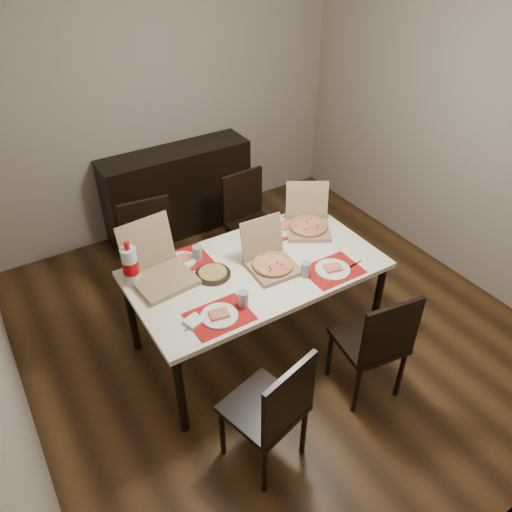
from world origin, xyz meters
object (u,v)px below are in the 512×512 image
Objects in this scene: dining_table at (256,274)px; chair_far_right at (250,218)px; pizza_box_center at (271,261)px; chair_far_left at (153,250)px; chair_near_left at (273,409)px; chair_near_right at (376,341)px; dip_bowl at (254,248)px; sideboard at (178,192)px; soda_bottle at (130,266)px.

chair_far_right is (0.51, 0.92, -0.17)m from dining_table.
pizza_box_center is (0.09, -0.05, 0.12)m from dining_table.
chair_far_left is (-0.45, 0.91, -0.17)m from dining_table.
chair_near_left is 1.00× the size of chair_near_right.
chair_far_right is 7.54× the size of dip_bowl.
chair_near_right is at bearing -92.95° from chair_far_right.
chair_far_left is at bearing -125.23° from sideboard.
pizza_box_center is 0.25m from dip_bowl.
chair_far_left is at bearing 116.10° from chair_near_right.
chair_near_right is 1.00× the size of chair_far_right.
dip_bowl is 0.93m from soda_bottle.
chair_far_left is at bearing -179.52° from chair_far_right.
chair_near_left is (-0.47, -0.93, -0.17)m from dining_table.
chair_near_right is (0.42, -0.85, -0.17)m from dining_table.
chair_near_right is at bearing -73.30° from dip_bowl.
chair_far_right is at bearing 87.05° from chair_near_right.
pizza_box_center is at bearing -30.63° from dining_table.
sideboard is at bearing 56.45° from soda_bottle.
sideboard is 1.85m from dining_table.
chair_far_right is at bearing -71.17° from sideboard.
soda_bottle is (-1.32, -0.61, 0.38)m from chair_far_right.
chair_near_left is (-0.66, -2.76, 0.06)m from sideboard.
pizza_box_center reaches higher than chair_far_right.
soda_bottle reaches higher than chair_near_right.
soda_bottle reaches higher than chair_far_left.
chair_near_left is 0.89m from chair_near_right.
chair_far_right is 0.87m from dip_bowl.
chair_near_left and chair_far_left have the same top height.
dining_table is at bearing -63.83° from chair_far_left.
chair_near_right is (0.22, -2.68, 0.06)m from sideboard.
sideboard reaches higher than dip_bowl.
chair_near_right is at bearing -85.35° from sideboard.
dip_bowl is 0.37× the size of soda_bottle.
chair_far_right is at bearing 61.17° from dining_table.
soda_bottle is at bearing 105.54° from chair_near_left.
chair_far_right is at bearing 60.70° from dip_bowl.
sideboard is at bearing 94.65° from chair_near_right.
soda_bottle is at bearing 159.31° from dining_table.
chair_far_right is 1.10m from pizza_box_center.
pizza_box_center is at bearing -21.76° from soda_bottle.
pizza_box_center reaches higher than sideboard.
pizza_box_center reaches higher than chair_near_left.
soda_bottle is (-0.81, 0.31, 0.21)m from dining_table.
dip_bowl is at bearing 87.69° from pizza_box_center.
sideboard is 1.61× the size of chair_near_left.
sideboard is 1.61× the size of chair_far_right.
chair_far_left is at bearing 119.16° from pizza_box_center.
sideboard is 2.84m from chair_near_left.
chair_far_left is at bearing 116.17° from dining_table.
soda_bottle reaches higher than chair_near_left.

